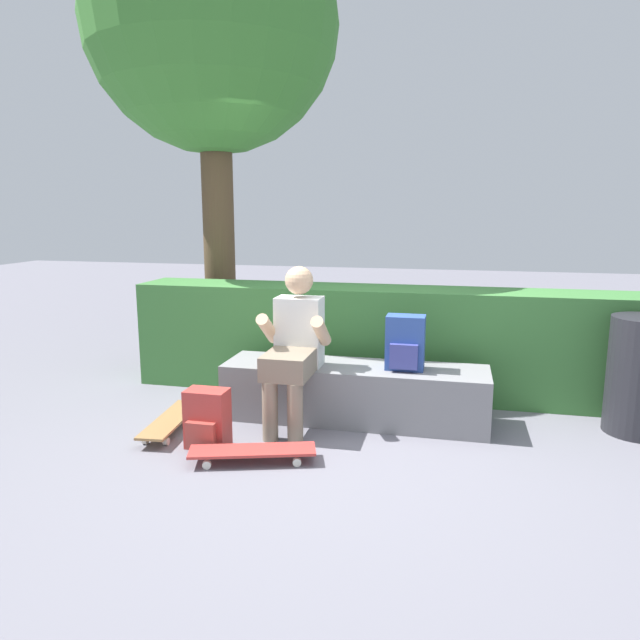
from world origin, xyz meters
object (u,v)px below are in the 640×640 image
bench_main (354,393)px  backpack_on_bench (405,343)px  person_skater (294,343)px  skateboard_near_person (252,451)px  backpack_on_ground (207,420)px  skateboard_beside_bench (171,420)px

bench_main → backpack_on_bench: backpack_on_bench is taller
person_skater → skateboard_near_person: bearing=-97.3°
bench_main → backpack_on_bench: size_ratio=4.97×
backpack_on_bench → backpack_on_ground: (-1.25, -0.74, -0.43)m
backpack_on_bench → backpack_on_ground: bearing=-149.5°
skateboard_near_person → bench_main: bearing=61.4°
person_skater → backpack_on_bench: 0.81m
person_skater → backpack_on_ground: person_skater is taller
backpack_on_bench → backpack_on_ground: backpack_on_bench is taller
skateboard_near_person → backpack_on_ground: 0.43m
skateboard_near_person → backpack_on_bench: bearing=46.0°
skateboard_beside_bench → backpack_on_ground: 0.47m
skateboard_near_person → backpack_on_ground: (-0.38, 0.17, 0.12)m
bench_main → skateboard_near_person: size_ratio=2.42×
person_skater → skateboard_near_person: person_skater is taller
person_skater → backpack_on_ground: (-0.47, -0.53, -0.43)m
person_skater → skateboard_beside_bench: (-0.86, -0.29, -0.55)m
backpack_on_bench → skateboard_near_person: bearing=-134.0°
bench_main → person_skater: person_skater is taller
skateboard_near_person → backpack_on_ground: bearing=156.1°
skateboard_near_person → skateboard_beside_bench: size_ratio=1.01×
skateboard_near_person → skateboard_beside_bench: same height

